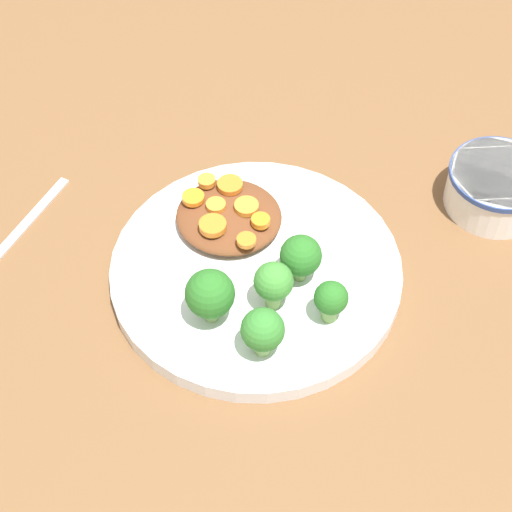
{
  "coord_description": "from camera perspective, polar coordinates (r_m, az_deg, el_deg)",
  "views": [
    {
      "loc": [
        0.49,
        0.16,
        0.68
      ],
      "look_at": [
        0.0,
        0.0,
        0.03
      ],
      "focal_mm": 60.0,
      "sensor_mm": 36.0,
      "label": 1
    }
  ],
  "objects": [
    {
      "name": "ground_plane",
      "position": [
        0.85,
        0.0,
        -1.38
      ],
      "size": [
        4.0,
        4.0,
        0.0
      ],
      "primitive_type": "plane",
      "color": "brown"
    },
    {
      "name": "plate",
      "position": [
        0.84,
        0.0,
        -0.9
      ],
      "size": [
        0.29,
        0.29,
        0.02
      ],
      "color": "white",
      "rests_on": "ground_plane"
    },
    {
      "name": "dip_bowl",
      "position": [
        0.93,
        15.78,
        4.53
      ],
      "size": [
        0.11,
        0.11,
        0.05
      ],
      "color": "white",
      "rests_on": "ground_plane"
    },
    {
      "name": "stew_mound",
      "position": [
        0.87,
        -1.82,
        2.65
      ],
      "size": [
        0.1,
        0.11,
        0.02
      ],
      "primitive_type": "ellipsoid",
      "color": "brown",
      "rests_on": "plate"
    },
    {
      "name": "broccoli_floret_0",
      "position": [
        0.76,
        0.45,
        -5.0
      ],
      "size": [
        0.04,
        0.04,
        0.05
      ],
      "color": "#7FA85B",
      "rests_on": "plate"
    },
    {
      "name": "broccoli_floret_1",
      "position": [
        0.77,
        -3.09,
        -2.57
      ],
      "size": [
        0.05,
        0.05,
        0.06
      ],
      "color": "#7FA85B",
      "rests_on": "plate"
    },
    {
      "name": "broccoli_floret_2",
      "position": [
        0.81,
        3.08,
        0.19
      ],
      "size": [
        0.04,
        0.04,
        0.05
      ],
      "color": "#759E51",
      "rests_on": "plate"
    },
    {
      "name": "broccoli_floret_3",
      "position": [
        0.78,
        1.18,
        -1.79
      ],
      "size": [
        0.04,
        0.04,
        0.05
      ],
      "color": "#759E51",
      "rests_on": "plate"
    },
    {
      "name": "broccoli_floret_4",
      "position": [
        0.78,
        5.02,
        -2.91
      ],
      "size": [
        0.03,
        0.03,
        0.05
      ],
      "color": "#759E51",
      "rests_on": "plate"
    },
    {
      "name": "carrot_slice_0",
      "position": [
        0.84,
        -2.91,
        2.04
      ],
      "size": [
        0.03,
        0.03,
        0.01
      ],
      "primitive_type": "cylinder",
      "color": "orange",
      "rests_on": "stew_mound"
    },
    {
      "name": "carrot_slice_1",
      "position": [
        0.86,
        -2.69,
        3.41
      ],
      "size": [
        0.02,
        0.02,
        0.01
      ],
      "primitive_type": "cylinder",
      "color": "orange",
      "rests_on": "stew_mound"
    },
    {
      "name": "carrot_slice_2",
      "position": [
        0.83,
        -0.65,
        1.06
      ],
      "size": [
        0.02,
        0.02,
        0.01
      ],
      "primitive_type": "cylinder",
      "color": "orange",
      "rests_on": "stew_mound"
    },
    {
      "name": "carrot_slice_3",
      "position": [
        0.86,
        -0.64,
        3.32
      ],
      "size": [
        0.02,
        0.02,
        0.01
      ],
      "primitive_type": "cylinder",
      "color": "orange",
      "rests_on": "stew_mound"
    },
    {
      "name": "carrot_slice_4",
      "position": [
        0.88,
        -1.74,
        4.76
      ],
      "size": [
        0.03,
        0.03,
        0.01
      ],
      "primitive_type": "cylinder",
      "color": "orange",
      "rests_on": "stew_mound"
    },
    {
      "name": "carrot_slice_5",
      "position": [
        0.88,
        -3.31,
        5.02
      ],
      "size": [
        0.02,
        0.02,
        0.01
      ],
      "primitive_type": "cylinder",
      "color": "orange",
      "rests_on": "stew_mound"
    },
    {
      "name": "carrot_slice_6",
      "position": [
        0.87,
        -4.2,
        3.91
      ],
      "size": [
        0.02,
        0.02,
        0.01
      ],
      "primitive_type": "cylinder",
      "color": "orange",
      "rests_on": "stew_mound"
    },
    {
      "name": "carrot_slice_7",
      "position": [
        0.84,
        0.31,
        2.36
      ],
      "size": [
        0.02,
        0.02,
        0.01
      ],
      "primitive_type": "cylinder",
      "color": "orange",
      "rests_on": "stew_mound"
    }
  ]
}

